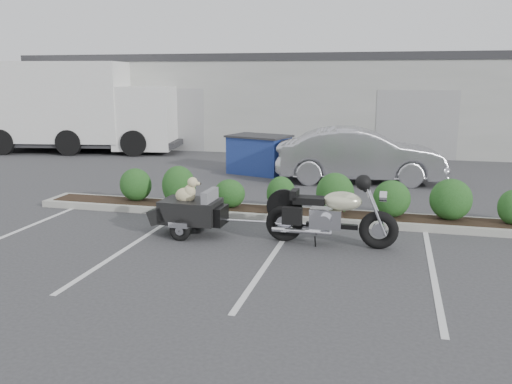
% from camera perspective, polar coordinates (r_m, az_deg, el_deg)
% --- Properties ---
extents(ground, '(90.00, 90.00, 0.00)m').
position_cam_1_polar(ground, '(10.38, -4.19, -5.36)').
color(ground, '#38383A').
rests_on(ground, ground).
extents(planter_kerb, '(12.00, 1.00, 0.15)m').
position_cam_1_polar(planter_kerb, '(12.17, 3.56, -2.35)').
color(planter_kerb, '#9E9E93').
rests_on(planter_kerb, ground).
extents(building, '(26.00, 10.00, 4.00)m').
position_cam_1_polar(building, '(26.60, 7.50, 9.63)').
color(building, '#9EA099').
rests_on(building, ground).
extents(motorcycle, '(2.49, 0.84, 1.43)m').
position_cam_1_polar(motorcycle, '(10.16, 7.81, -2.47)').
color(motorcycle, black).
rests_on(motorcycle, ground).
extents(pet_trailer, '(1.98, 1.10, 1.19)m').
position_cam_1_polar(pet_trailer, '(10.85, -6.96, -1.90)').
color(pet_trailer, black).
rests_on(pet_trailer, ground).
extents(sedan, '(5.06, 2.30, 1.61)m').
position_cam_1_polar(sedan, '(16.39, 10.85, 3.81)').
color(sedan, '#A8A8AF').
rests_on(sedan, ground).
extents(dumpster, '(2.19, 1.79, 1.25)m').
position_cam_1_polar(dumpster, '(17.57, 0.33, 4.01)').
color(dumpster, navy).
rests_on(dumpster, ground).
extents(delivery_truck, '(8.34, 3.95, 3.67)m').
position_cam_1_polar(delivery_truck, '(23.81, -17.67, 8.32)').
color(delivery_truck, silver).
rests_on(delivery_truck, ground).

